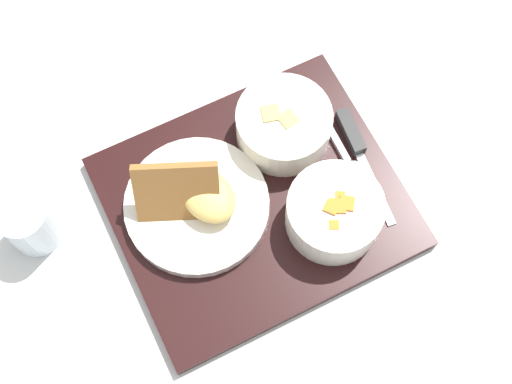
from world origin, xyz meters
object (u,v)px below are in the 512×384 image
knife (354,140)px  bowl_soup (284,124)px  spoon (349,164)px  plate_main (196,203)px  bowl_salad (335,212)px  glass_water (30,225)px

knife → bowl_soup: bearing=-118.2°
bowl_soup → spoon: (-0.06, 0.08, -0.03)m
plate_main → knife: bearing=178.3°
bowl_salad → bowl_soup: bowl_salad is taller
plate_main → spoon: 0.22m
plate_main → spoon: (-0.21, 0.03, -0.01)m
bowl_soup → spoon: size_ratio=0.85×
bowl_salad → bowl_soup: bearing=-89.2°
plate_main → knife: plate_main is taller
glass_water → bowl_salad: bearing=155.9°
bowl_salad → glass_water: bearing=-24.1°
bowl_soup → plate_main: 0.16m
bowl_soup → spoon: bearing=126.1°
bowl_soup → glass_water: glass_water is taller
bowl_salad → knife: bowl_salad is taller
bowl_soup → spoon: bowl_soup is taller
knife → glass_water: 0.45m
bowl_salad → glass_water: size_ratio=1.48×
bowl_salad → glass_water: (0.36, -0.16, -0.02)m
plate_main → bowl_salad: bearing=148.3°
knife → spoon: (0.02, 0.03, -0.00)m
spoon → glass_water: 0.43m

